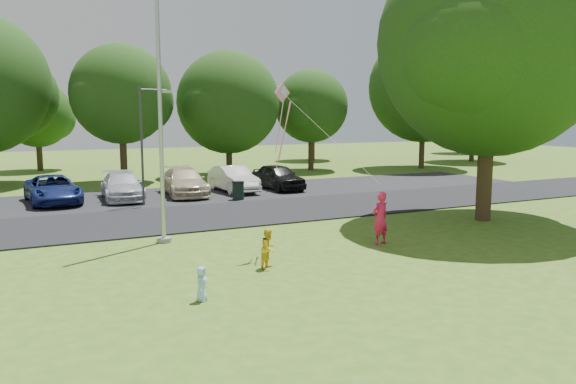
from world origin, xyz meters
name	(u,v)px	position (x,y,z in m)	size (l,w,h in m)	color
ground	(326,265)	(0.00, 0.00, 0.00)	(120.00, 120.00, 0.00)	#3D6119
park_road	(221,215)	(0.00, 9.00, 0.03)	(60.00, 6.00, 0.06)	black
parking_strip	(180,196)	(0.00, 15.50, 0.03)	(42.00, 7.00, 0.06)	black
flagpole	(160,120)	(-3.50, 5.00, 4.17)	(0.50, 0.50, 10.00)	#B7BABF
street_lamp	(146,135)	(-2.25, 13.04, 3.39)	(1.58, 0.40, 5.64)	#3F3F44
trash_can	(238,191)	(2.21, 12.64, 0.50)	(0.62, 0.62, 0.99)	black
big_tree	(491,49)	(9.25, 3.10, 6.91)	(9.59, 9.00, 11.64)	#332316
tree_row	(166,94)	(1.59, 24.23, 5.71)	(64.35, 11.94, 10.88)	#332316
horizon_trees	(167,115)	(4.06, 33.88, 4.30)	(77.46, 7.20, 7.02)	#332316
parked_cars	(169,183)	(-0.62, 15.42, 0.76)	(14.27, 5.21, 1.45)	navy
woman	(380,218)	(2.94, 1.47, 0.89)	(0.65, 0.43, 1.78)	#D61C4A
child_yellow	(269,248)	(-1.64, 0.44, 0.57)	(0.56, 0.43, 1.15)	yellow
child_blue	(202,284)	(-4.22, -1.46, 0.41)	(0.40, 0.26, 0.83)	#A2D9F9
kite	(284,108)	(-0.38, 2.00, 4.52)	(3.68, 0.81, 3.29)	pink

